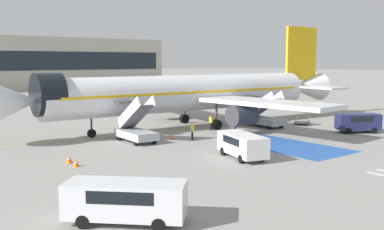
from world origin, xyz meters
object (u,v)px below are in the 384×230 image
at_px(fuel_tanker, 138,98).
at_px(service_van_0, 242,144).
at_px(ground_crew_0, 211,121).
at_px(service_van_1, 358,121).
at_px(traffic_cone_0, 173,136).
at_px(airliner, 193,93).
at_px(ground_crew_2, 192,130).
at_px(traffic_cone_1, 76,163).
at_px(service_van_2, 125,198).
at_px(baggage_cart, 302,122).
at_px(traffic_cone_2, 69,159).
at_px(ground_crew_1, 235,123).
at_px(boarding_stairs_aft, 264,118).
at_px(boarding_stairs_forward, 136,131).

bearing_deg(fuel_tanker, service_van_0, -15.37).
height_order(service_van_0, ground_crew_0, service_van_0).
bearing_deg(service_van_1, traffic_cone_0, 97.44).
relative_size(airliner, ground_crew_2, 25.84).
xyz_separation_m(service_van_1, traffic_cone_1, (-29.61, 3.98, -0.92)).
xyz_separation_m(airliner, traffic_cone_1, (-18.48, -9.86, -3.62)).
height_order(service_van_0, service_van_2, service_van_2).
height_order(baggage_cart, traffic_cone_2, baggage_cart).
relative_size(fuel_tanker, ground_crew_0, 5.09).
bearing_deg(baggage_cart, ground_crew_1, -123.98).
xyz_separation_m(boarding_stairs_aft, ground_crew_2, (-11.70, -1.57, -0.05)).
bearing_deg(fuel_tanker, boarding_stairs_forward, -28.21).
height_order(ground_crew_2, traffic_cone_0, ground_crew_2).
relative_size(service_van_2, traffic_cone_2, 9.09).
relative_size(baggage_cart, ground_crew_1, 1.89).
distance_m(boarding_stairs_forward, service_van_1, 23.25).
xyz_separation_m(baggage_cart, ground_crew_2, (-16.89, -0.25, 0.71)).
bearing_deg(fuel_tanker, traffic_cone_0, -20.82).
bearing_deg(ground_crew_2, ground_crew_0, 140.24).
distance_m(fuel_tanker, ground_crew_1, 25.57).
height_order(airliner, baggage_cart, airliner).
distance_m(baggage_cart, ground_crew_2, 16.91).
bearing_deg(fuel_tanker, airliner, -10.14).
distance_m(boarding_stairs_forward, traffic_cone_2, 9.59).
bearing_deg(traffic_cone_0, airliner, 37.52).
relative_size(ground_crew_2, traffic_cone_2, 2.84).
xyz_separation_m(airliner, ground_crew_2, (-5.22, -6.49, -2.93)).
height_order(fuel_tanker, traffic_cone_1, fuel_tanker).
height_order(boarding_stairs_aft, fuel_tanker, boarding_stairs_aft).
xyz_separation_m(fuel_tanker, traffic_cone_0, (-11.26, -24.69, -1.51)).
relative_size(ground_crew_0, traffic_cone_1, 3.08).
distance_m(ground_crew_1, traffic_cone_0, 7.79).
bearing_deg(ground_crew_1, service_van_1, 74.30).
relative_size(service_van_2, ground_crew_1, 3.39).
xyz_separation_m(fuel_tanker, service_van_0, (-12.09, -34.99, -0.61)).
relative_size(fuel_tanker, service_van_1, 1.85).
bearing_deg(airliner, service_van_2, 138.78).
xyz_separation_m(airliner, fuel_tanker, (4.87, 19.79, -2.15)).
relative_size(service_van_0, traffic_cone_1, 9.75).
bearing_deg(traffic_cone_1, ground_crew_1, 12.33).
distance_m(service_van_1, ground_crew_1, 12.84).
distance_m(ground_crew_1, ground_crew_2, 6.64).
relative_size(traffic_cone_0, traffic_cone_2, 0.80).
bearing_deg(traffic_cone_0, service_van_1, -27.00).
distance_m(fuel_tanker, ground_crew_2, 28.15).
bearing_deg(boarding_stairs_forward, baggage_cart, -2.71).
relative_size(boarding_stairs_aft, traffic_cone_1, 9.73).
relative_size(boarding_stairs_aft, traffic_cone_2, 9.01).
distance_m(airliner, service_van_1, 17.96).
bearing_deg(service_van_2, traffic_cone_1, -148.59).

